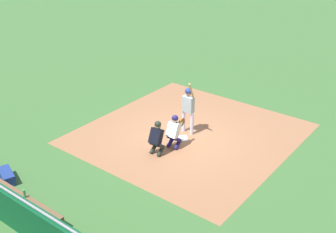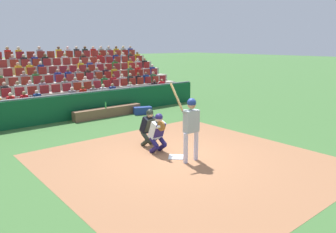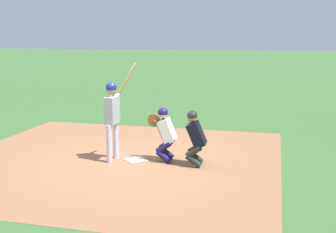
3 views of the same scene
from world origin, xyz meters
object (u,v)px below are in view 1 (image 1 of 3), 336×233
at_px(home_plate_marker, 182,138).
at_px(home_plate_umpire, 157,137).
at_px(dugout_bench, 20,203).
at_px(equipment_duffel_bag, 7,176).
at_px(catcher_crouching, 175,130).
at_px(water_bottle_on_bench, 24,194).
at_px(batter_at_plate, 188,105).

bearing_deg(home_plate_marker, home_plate_umpire, -92.24).
height_order(dugout_bench, equipment_duffel_bag, dugout_bench).
bearing_deg(equipment_duffel_bag, home_plate_marker, 84.01).
distance_m(catcher_crouching, water_bottle_on_bench, 5.63).
distance_m(dugout_bench, equipment_duffel_bag, 1.68).
height_order(home_plate_umpire, water_bottle_on_bench, home_plate_umpire).
relative_size(dugout_bench, water_bottle_on_bench, 13.03).
bearing_deg(catcher_crouching, home_plate_umpire, -105.42).
bearing_deg(home_plate_umpire, home_plate_marker, 87.76).
bearing_deg(dugout_bench, home_plate_marker, 78.55).
xyz_separation_m(batter_at_plate, equipment_duffel_bag, (-2.74, -6.18, -1.01)).
distance_m(catcher_crouching, equipment_duffel_bag, 5.83).
height_order(home_plate_umpire, equipment_duffel_bag, home_plate_umpire).
distance_m(home_plate_marker, equipment_duffel_bag, 6.33).
distance_m(home_plate_marker, home_plate_umpire, 1.59).
height_order(home_plate_umpire, dugout_bench, home_plate_umpire).
bearing_deg(home_plate_umpire, catcher_crouching, 74.58).
distance_m(home_plate_marker, batter_at_plate, 1.28).
height_order(water_bottle_on_bench, equipment_duffel_bag, water_bottle_on_bench).
bearing_deg(home_plate_umpire, batter_at_plate, 91.13).
bearing_deg(dugout_bench, batter_at_plate, 80.19).
bearing_deg(equipment_duffel_bag, catcher_crouching, 79.67).
xyz_separation_m(catcher_crouching, home_plate_umpire, (-0.21, -0.76, -0.02)).
xyz_separation_m(home_plate_marker, batter_at_plate, (-0.09, 0.52, 1.17)).
xyz_separation_m(water_bottle_on_bench, equipment_duffel_bag, (-1.73, 0.50, -0.40)).
relative_size(batter_at_plate, home_plate_umpire, 1.78).
xyz_separation_m(home_plate_marker, home_plate_umpire, (-0.06, -1.43, 0.69)).
distance_m(home_plate_marker, water_bottle_on_bench, 6.28).
relative_size(home_plate_umpire, dugout_bench, 0.38).
relative_size(catcher_crouching, home_plate_umpire, 1.00).
bearing_deg(water_bottle_on_bench, home_plate_umpire, 77.51).
xyz_separation_m(home_plate_marker, equipment_duffel_bag, (-2.84, -5.65, 0.16)).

